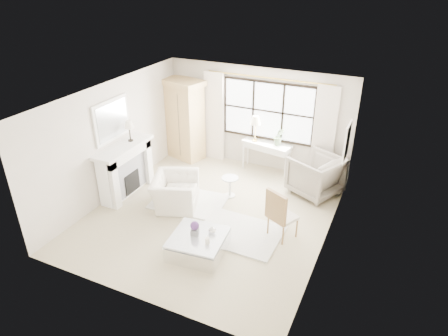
{
  "coord_description": "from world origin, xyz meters",
  "views": [
    {
      "loc": [
        3.4,
        -6.61,
        5.0
      ],
      "look_at": [
        0.23,
        0.2,
        1.12
      ],
      "focal_mm": 32.0,
      "sensor_mm": 36.0,
      "label": 1
    }
  ],
  "objects": [
    {
      "name": "ceiling",
      "position": [
        0.0,
        0.0,
        2.7
      ],
      "size": [
        5.5,
        5.5,
        0.0
      ],
      "primitive_type": "plane",
      "rotation": [
        3.14,
        0.0,
        0.0
      ],
      "color": "white",
      "rests_on": "ground"
    },
    {
      "name": "club_armchair",
      "position": [
        -0.91,
        0.01,
        0.36
      ],
      "size": [
        1.29,
        1.37,
        0.72
      ],
      "primitive_type": "imported",
      "rotation": [
        0.0,
        0.0,
        1.92
      ],
      "color": "silver",
      "rests_on": "floor"
    },
    {
      "name": "fireplace",
      "position": [
        -2.27,
        0.0,
        0.65
      ],
      "size": [
        0.58,
        1.66,
        1.26
      ],
      "color": "white",
      "rests_on": "ground"
    },
    {
      "name": "window_pane",
      "position": [
        0.3,
        2.73,
        1.6
      ],
      "size": [
        2.4,
        0.02,
        1.5
      ],
      "primitive_type": "cube",
      "color": "white",
      "rests_on": "wall_back"
    },
    {
      "name": "rug_right",
      "position": [
        0.85,
        -0.38,
        0.02
      ],
      "size": [
        1.71,
        1.29,
        0.03
      ],
      "primitive_type": "cube",
      "rotation": [
        0.0,
        0.0,
        -0.02
      ],
      "color": "silver",
      "rests_on": "floor"
    },
    {
      "name": "wall_left",
      "position": [
        -2.5,
        0.0,
        1.35
      ],
      "size": [
        0.0,
        5.5,
        5.5
      ],
      "primitive_type": "plane",
      "rotation": [
        1.57,
        0.0,
        1.57
      ],
      "color": "beige",
      "rests_on": "ground"
    },
    {
      "name": "mirror_frame",
      "position": [
        -2.47,
        0.0,
        1.84
      ],
      "size": [
        0.05,
        1.15,
        0.95
      ],
      "primitive_type": "cube",
      "color": "white",
      "rests_on": "wall_left"
    },
    {
      "name": "mirror_glass",
      "position": [
        -2.44,
        0.0,
        1.84
      ],
      "size": [
        0.02,
        1.0,
        0.8
      ],
      "primitive_type": "cube",
      "color": "silver",
      "rests_on": "wall_left"
    },
    {
      "name": "armoire",
      "position": [
        -1.98,
        2.37,
        1.14
      ],
      "size": [
        1.27,
        0.98,
        2.24
      ],
      "rotation": [
        0.0,
        0.0,
        -0.27
      ],
      "color": "tan",
      "rests_on": "floor"
    },
    {
      "name": "wall_right",
      "position": [
        2.5,
        0.0,
        1.35
      ],
      "size": [
        0.0,
        5.5,
        5.5
      ],
      "primitive_type": "plane",
      "rotation": [
        1.57,
        0.0,
        -1.57
      ],
      "color": "beige",
      "rests_on": "ground"
    },
    {
      "name": "orchid_plant",
      "position": [
        0.7,
        2.51,
        1.04
      ],
      "size": [
        0.31,
        0.28,
        0.48
      ],
      "primitive_type": "imported",
      "rotation": [
        0.0,
        0.0,
        0.31
      ],
      "color": "#556F4A",
      "rests_on": "console_table"
    },
    {
      "name": "planter_flowers",
      "position": [
        0.29,
        -1.23,
        0.58
      ],
      "size": [
        0.17,
        0.17,
        0.17
      ],
      "primitive_type": "sphere",
      "color": "#4D2968",
      "rests_on": "planter_box"
    },
    {
      "name": "french_chair",
      "position": [
        1.66,
        -0.1,
        0.31
      ],
      "size": [
        0.65,
        0.65,
        1.08
      ],
      "rotation": [
        0.0,
        0.0,
        2.68
      ],
      "color": "olive",
      "rests_on": "floor"
    },
    {
      "name": "wall_back",
      "position": [
        0.0,
        2.75,
        1.35
      ],
      "size": [
        5.0,
        0.0,
        5.0
      ],
      "primitive_type": "plane",
      "rotation": [
        1.57,
        0.0,
        0.0
      ],
      "color": "beige",
      "rests_on": "ground"
    },
    {
      "name": "curtain_right",
      "position": [
        1.8,
        2.65,
        1.24
      ],
      "size": [
        0.55,
        0.1,
        2.47
      ],
      "primitive_type": "cube",
      "color": "beige",
      "rests_on": "ground"
    },
    {
      "name": "console_lamp",
      "position": [
        0.05,
        2.53,
        1.36
      ],
      "size": [
        0.28,
        0.28,
        0.69
      ],
      "color": "gold",
      "rests_on": "console_table"
    },
    {
      "name": "curtain_left",
      "position": [
        -1.2,
        2.65,
        1.24
      ],
      "size": [
        0.55,
        0.1,
        2.47
      ],
      "primitive_type": "cube",
      "color": "white",
      "rests_on": "ground"
    },
    {
      "name": "side_table",
      "position": [
        0.06,
        0.89,
        0.33
      ],
      "size": [
        0.4,
        0.4,
        0.51
      ],
      "color": "silver",
      "rests_on": "floor"
    },
    {
      "name": "art_frame",
      "position": [
        2.47,
        1.7,
        1.55
      ],
      "size": [
        0.04,
        0.62,
        0.82
      ],
      "primitive_type": "cube",
      "color": "silver",
      "rests_on": "wall_right"
    },
    {
      "name": "floor",
      "position": [
        0.0,
        0.0,
        0.0
      ],
      "size": [
        5.5,
        5.5,
        0.0
      ],
      "primitive_type": "plane",
      "color": "#C1B28F",
      "rests_on": "ground"
    },
    {
      "name": "planter_box",
      "position": [
        0.29,
        -1.23,
        0.44
      ],
      "size": [
        0.19,
        0.19,
        0.11
      ],
      "primitive_type": "cube",
      "rotation": [
        0.0,
        0.0,
        0.34
      ],
      "color": "slate",
      "rests_on": "coffee_table"
    },
    {
      "name": "pillar_candle",
      "position": [
        0.63,
        -1.38,
        0.44
      ],
      "size": [
        0.09,
        0.09,
        0.12
      ],
      "primitive_type": "cylinder",
      "color": "white",
      "rests_on": "coffee_table"
    },
    {
      "name": "rug_left",
      "position": [
        -0.7,
        0.24,
        0.01
      ],
      "size": [
        1.77,
        1.33,
        0.03
      ],
      "primitive_type": "cube",
      "rotation": [
        0.0,
        0.0,
        0.1
      ],
      "color": "white",
      "rests_on": "floor"
    },
    {
      "name": "coffee_table",
      "position": [
        0.37,
        -1.27,
        0.18
      ],
      "size": [
        1.1,
        1.1,
        0.38
      ],
      "rotation": [
        0.0,
        0.0,
        0.11
      ],
      "color": "silver",
      "rests_on": "floor"
    },
    {
      "name": "art_canvas",
      "position": [
        2.45,
        1.7,
        1.55
      ],
      "size": [
        0.01,
        0.52,
        0.72
      ],
      "primitive_type": "cube",
      "color": "#C1B495",
      "rests_on": "wall_right"
    },
    {
      "name": "mantel_lamp",
      "position": [
        -2.23,
        0.29,
        1.65
      ],
      "size": [
        0.22,
        0.22,
        0.51
      ],
      "color": "black",
      "rests_on": "fireplace"
    },
    {
      "name": "curtain_rod",
      "position": [
        0.3,
        2.67,
        2.47
      ],
      "size": [
        3.3,
        0.04,
        0.04
      ],
      "primitive_type": "cylinder",
      "rotation": [
        0.0,
        1.57,
        0.0
      ],
      "color": "#B1903D",
      "rests_on": "wall_back"
    },
    {
      "name": "console_table",
      "position": [
        0.39,
        2.53,
        0.4
      ],
      "size": [
        1.36,
        0.67,
        0.8
      ],
      "rotation": [
        0.0,
        0.0,
        -0.18
      ],
      "color": "white",
      "rests_on": "floor"
    },
    {
      "name": "coffee_vase",
      "position": [
        0.57,
        -1.06,
        0.46
      ],
      "size": [
        0.19,
        0.19,
        0.16
      ],
      "primitive_type": "imported",
      "rotation": [
        0.0,
        0.0,
        -0.29
      ],
      "color": "white",
      "rests_on": "coffee_table"
    },
    {
      "name": "window_frame",
      "position": [
        0.3,
        2.72,
        1.6
      ],
      "size": [
        2.5,
        0.04,
        1.5
      ],
      "primitive_type": null,
      "color": "black",
      "rests_on": "wall_back"
    },
    {
      "name": "wingback_chair",
      "position": [
        1.85,
        1.89,
        0.49
      ],
      "size": [
        1.42,
        1.4,
        0.97
      ],
      "primitive_type": "imported",
      "rotation": [
        0.0,
        0.0,
        -2.02
      ],
      "color": "gray",
      "rests_on": "floor"
    },
    {
      "name": "wall_front",
      "position": [
        0.0,
        -2.75,
        1.35
      ],
      "size": [
        5.0,
        0.0,
        5.0
      ],
      "primitive_type": "plane",
      "rotation": [
        -1.57,
        0.0,
        0.0
      ],
      "color": "beige",
      "rests_on": "ground"
    }
  ]
}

